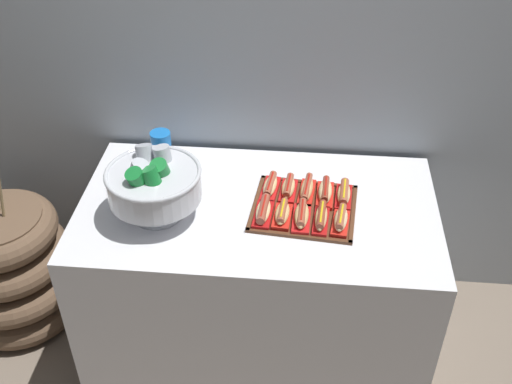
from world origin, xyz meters
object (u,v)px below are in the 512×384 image
hot_dog_7 (307,190)px  hot_dog_9 (344,194)px  hot_dog_4 (341,220)px  hot_dog_3 (321,218)px  cup_stack (162,148)px  hot_dog_8 (325,192)px  buffet_table (257,271)px  hot_dog_6 (288,188)px  serving_tray (304,209)px  hot_dog_2 (302,216)px  floor_vase (12,268)px  hot_dog_0 (263,211)px  punch_bowl (154,183)px  hot_dog_1 (282,214)px  hot_dog_5 (270,187)px

hot_dog_7 → hot_dog_9: bearing=-5.3°
hot_dog_4 → hot_dog_7: size_ratio=0.86×
hot_dog_3 → hot_dog_4: size_ratio=1.10×
hot_dog_7 → cup_stack: (-0.63, 0.18, 0.04)m
cup_stack → hot_dog_8: bearing=-15.2°
hot_dog_8 → buffet_table: bearing=-165.3°
hot_dog_6 → hot_dog_7: size_ratio=0.85×
serving_tray → hot_dog_2: 0.09m
floor_vase → hot_dog_2: (1.33, -0.12, 0.52)m
hot_dog_8 → hot_dog_9: hot_dog_8 is taller
hot_dog_0 → punch_bowl: bearing=-178.1°
hot_dog_8 → punch_bowl: bearing=-166.5°
hot_dog_2 → hot_dog_8: size_ratio=1.02×
serving_tray → hot_dog_3: 0.12m
hot_dog_0 → hot_dog_3: bearing=-5.3°
hot_dog_6 → hot_dog_7: (0.07, -0.01, 0.00)m
hot_dog_7 → hot_dog_8: (0.07, -0.01, -0.00)m
hot_dog_4 → punch_bowl: size_ratio=0.44×
hot_dog_1 → hot_dog_9: bearing=31.0°
hot_dog_3 → hot_dog_0: bearing=174.7°
punch_bowl → cup_stack: (-0.05, 0.35, -0.08)m
hot_dog_1 → hot_dog_5: 0.18m
floor_vase → hot_dog_1: size_ratio=7.49×
floor_vase → hot_dog_9: floor_vase is taller
hot_dog_4 → cup_stack: bearing=154.7°
hot_dog_4 → hot_dog_5: 0.34m
floor_vase → hot_dog_6: floor_vase is taller
hot_dog_0 → hot_dog_3: hot_dog_3 is taller
buffet_table → hot_dog_8: (0.27, 0.07, 0.40)m
cup_stack → hot_dog_6: bearing=-17.7°
serving_tray → hot_dog_5: 0.17m
cup_stack → hot_dog_2: bearing=-29.5°
floor_vase → serving_tray: floor_vase is taller
hot_dog_9 → hot_dog_4: bearing=-95.3°
hot_dog_1 → floor_vase: bearing=174.8°
hot_dog_3 → hot_dog_5: bearing=138.5°
buffet_table → hot_dog_2: bearing=-26.1°
hot_dog_9 → hot_dog_1: bearing=-149.0°
floor_vase → hot_dog_3: 1.50m
hot_dog_2 → hot_dog_4: 0.15m
hot_dog_3 → punch_bowl: punch_bowl is taller
hot_dog_2 → hot_dog_5: hot_dog_2 is taller
hot_dog_1 → hot_dog_4: bearing=-5.3°
floor_vase → cup_stack: floor_vase is taller
floor_vase → hot_dog_0: floor_vase is taller
hot_dog_0 → hot_dog_8: (0.24, 0.14, 0.00)m
hot_dog_0 → hot_dog_5: bearing=84.7°
hot_dog_6 → hot_dog_9: bearing=-5.3°
hot_dog_1 → hot_dog_7: bearing=60.3°
hot_dog_5 → hot_dog_6: bearing=-5.3°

